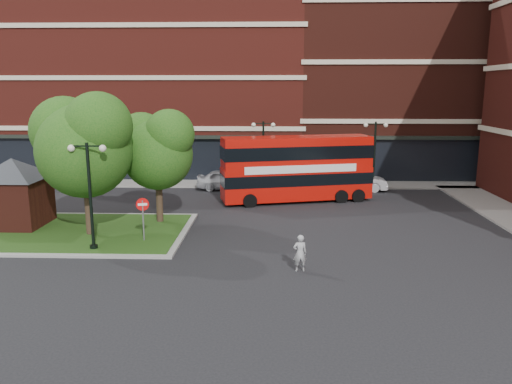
{
  "coord_description": "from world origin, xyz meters",
  "views": [
    {
      "loc": [
        2.69,
        -21.41,
        7.37
      ],
      "look_at": [
        1.82,
        4.17,
        2.0
      ],
      "focal_mm": 35.0,
      "sensor_mm": 36.0,
      "label": 1
    }
  ],
  "objects_px": {
    "woman": "(300,253)",
    "car_silver": "(227,180)",
    "car_white": "(356,181)",
    "bus": "(297,164)"
  },
  "relations": [
    {
      "from": "bus",
      "to": "woman",
      "type": "bearing_deg",
      "value": -105.76
    },
    {
      "from": "bus",
      "to": "car_white",
      "type": "bearing_deg",
      "value": 24.43
    },
    {
      "from": "car_silver",
      "to": "woman",
      "type": "bearing_deg",
      "value": -165.36
    },
    {
      "from": "bus",
      "to": "woman",
      "type": "relative_size",
      "value": 6.51
    },
    {
      "from": "woman",
      "to": "car_silver",
      "type": "xyz_separation_m",
      "value": [
        -4.49,
        16.52,
        -0.03
      ]
    },
    {
      "from": "car_silver",
      "to": "car_white",
      "type": "relative_size",
      "value": 1.0
    },
    {
      "from": "bus",
      "to": "woman",
      "type": "distance_m",
      "value": 13.05
    },
    {
      "from": "woman",
      "to": "car_white",
      "type": "relative_size",
      "value": 0.35
    },
    {
      "from": "bus",
      "to": "car_silver",
      "type": "height_order",
      "value": "bus"
    },
    {
      "from": "woman",
      "to": "car_silver",
      "type": "distance_m",
      "value": 17.12
    }
  ]
}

